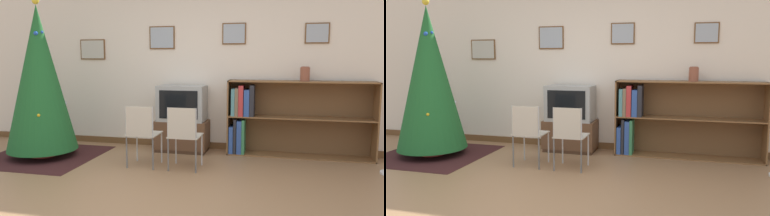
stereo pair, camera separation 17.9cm
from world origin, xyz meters
The scene contains 10 objects.
ground_plane centered at (0.00, 0.00, 0.00)m, with size 24.00×24.00×0.00m, color #936B47.
wall_back centered at (0.00, 2.60, 1.35)m, with size 8.20×0.11×2.70m.
area_rug centered at (-2.09, 1.50, 0.00)m, with size 1.57×1.58×0.01m.
christmas_tree centered at (-2.09, 1.50, 1.14)m, with size 0.99×0.99×2.27m.
tv_console centered at (-0.20, 2.30, 0.24)m, with size 0.80×0.46×0.48m.
television centered at (-0.20, 2.30, 0.75)m, with size 0.72×0.44×0.54m.
folding_chair_left centered at (-0.48, 1.32, 0.47)m, with size 0.40×0.40×0.82m.
folding_chair_right centered at (0.09, 1.32, 0.47)m, with size 0.40×0.40×0.82m.
bookshelf centered at (1.19, 2.37, 0.56)m, with size 2.07×0.36×1.11m.
vase centered at (1.60, 2.34, 1.21)m, with size 0.13×0.13×0.21m.
Camera 2 is at (1.45, -3.16, 1.43)m, focal length 35.00 mm.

